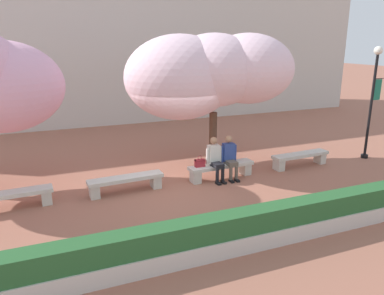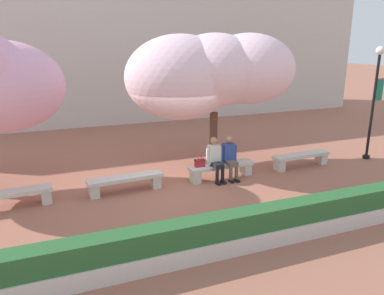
# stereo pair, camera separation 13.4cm
# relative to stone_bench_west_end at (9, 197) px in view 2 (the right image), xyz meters

# --- Properties ---
(ground_plane) EXTENTS (100.00, 100.00, 0.00)m
(ground_plane) POSITION_rel_stone_bench_west_end_xyz_m (4.33, 0.00, -0.31)
(ground_plane) COLOR #9E604C
(building_facade) EXTENTS (28.00, 4.00, 7.79)m
(building_facade) POSITION_rel_stone_bench_west_end_xyz_m (4.33, 10.59, 3.58)
(building_facade) COLOR beige
(building_facade) RESTS_ON ground
(stone_bench_west_end) EXTENTS (2.07, 0.52, 0.45)m
(stone_bench_west_end) POSITION_rel_stone_bench_west_end_xyz_m (0.00, 0.00, 0.00)
(stone_bench_west_end) COLOR beige
(stone_bench_west_end) RESTS_ON ground
(stone_bench_near_west) EXTENTS (2.07, 0.52, 0.45)m
(stone_bench_near_west) POSITION_rel_stone_bench_west_end_xyz_m (2.89, 0.00, 0.00)
(stone_bench_near_west) COLOR beige
(stone_bench_near_west) RESTS_ON ground
(stone_bench_center) EXTENTS (2.07, 0.52, 0.45)m
(stone_bench_center) POSITION_rel_stone_bench_west_end_xyz_m (5.77, 0.00, 0.00)
(stone_bench_center) COLOR beige
(stone_bench_center) RESTS_ON ground
(stone_bench_near_east) EXTENTS (2.07, 0.52, 0.45)m
(stone_bench_near_east) POSITION_rel_stone_bench_west_end_xyz_m (8.66, 0.00, 0.00)
(stone_bench_near_east) COLOR beige
(stone_bench_near_east) RESTS_ON ground
(person_seated_left) EXTENTS (0.51, 0.70, 1.29)m
(person_seated_left) POSITION_rel_stone_bench_west_end_xyz_m (5.53, -0.05, 0.39)
(person_seated_left) COLOR black
(person_seated_left) RESTS_ON ground
(person_seated_right) EXTENTS (0.51, 0.70, 1.29)m
(person_seated_right) POSITION_rel_stone_bench_west_end_xyz_m (6.02, -0.05, 0.39)
(person_seated_right) COLOR black
(person_seated_right) RESTS_ON ground
(handbag) EXTENTS (0.30, 0.15, 0.34)m
(handbag) POSITION_rel_stone_bench_west_end_xyz_m (5.08, 0.01, 0.27)
(handbag) COLOR #A3232D
(handbag) RESTS_ON stone_bench_center
(cherry_tree_main) EXTENTS (5.28, 3.45, 4.23)m
(cherry_tree_main) POSITION_rel_stone_bench_west_end_xyz_m (5.91, 1.24, 2.72)
(cherry_tree_main) COLOR #513828
(cherry_tree_main) RESTS_ON ground
(lamp_post_with_banner) EXTENTS (0.54, 0.28, 3.82)m
(lamp_post_with_banner) POSITION_rel_stone_bench_west_end_xyz_m (11.39, -0.09, 1.99)
(lamp_post_with_banner) COLOR black
(lamp_post_with_banner) RESTS_ON ground
(planter_hedge_foreground) EXTENTS (15.46, 0.50, 0.80)m
(planter_hedge_foreground) POSITION_rel_stone_bench_west_end_xyz_m (4.33, -3.72, 0.08)
(planter_hedge_foreground) COLOR beige
(planter_hedge_foreground) RESTS_ON ground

